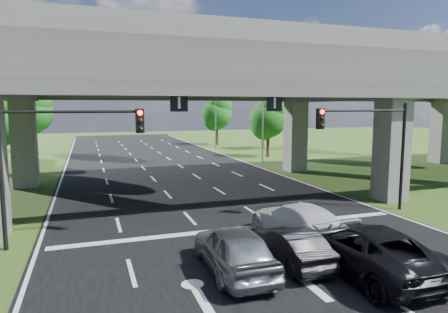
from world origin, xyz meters
TOP-DOWN VIEW (x-y plane):
  - ground at (0.00, 0.00)m, footprint 160.00×160.00m
  - road at (0.00, 10.00)m, footprint 18.00×120.00m
  - overpass at (0.00, 12.00)m, footprint 80.00×15.00m
  - signal_right at (7.82, 3.94)m, footprint 5.76×0.54m
  - signal_left at (-7.82, 3.94)m, footprint 5.76×0.54m
  - streetlight_far at (10.10, 24.00)m, footprint 3.38×0.25m
  - streetlight_beyond at (10.10, 40.00)m, footprint 3.38×0.25m
  - tree_left_far at (-12.95, 42.00)m, footprint 4.80×4.80m
  - tree_right_near at (13.05, 28.00)m, footprint 4.20×4.20m
  - tree_right_mid at (16.05, 36.00)m, footprint 3.91×3.90m
  - tree_right_far at (12.05, 44.00)m, footprint 4.50×4.50m
  - car_silver at (-1.97, -1.11)m, footprint 2.08×4.94m
  - car_dark at (0.27, -1.12)m, footprint 1.46×4.10m
  - car_white at (1.80, 1.10)m, footprint 2.65×5.75m
  - car_trailing at (2.43, -2.62)m, footprint 2.82×6.04m

SIDE VIEW (x-z plane):
  - ground at x=0.00m, z-range 0.00..0.00m
  - road at x=0.00m, z-range 0.00..0.03m
  - car_dark at x=0.27m, z-range 0.03..1.38m
  - car_white at x=1.80m, z-range 0.03..1.66m
  - car_silver at x=-1.97m, z-range 0.03..1.70m
  - car_trailing at x=2.43m, z-range 0.03..1.70m
  - tree_right_mid at x=16.05m, z-range 0.79..7.55m
  - signal_right at x=7.82m, z-range 1.19..7.19m
  - signal_left at x=-7.82m, z-range 1.19..7.19m
  - tree_right_near at x=13.05m, z-range 0.86..8.14m
  - tree_right_far at x=12.05m, z-range 0.92..8.72m
  - tree_left_far at x=-12.95m, z-range 0.98..9.30m
  - streetlight_far at x=10.10m, z-range 0.85..10.85m
  - streetlight_beyond at x=10.10m, z-range 0.85..10.85m
  - overpass at x=0.00m, z-range 2.92..12.92m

